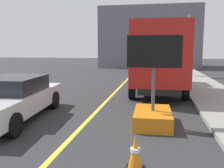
% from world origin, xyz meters
% --- Properties ---
extents(lane_center_stripe, '(0.14, 36.00, 0.01)m').
position_xyz_m(lane_center_stripe, '(0.00, 6.00, 0.00)').
color(lane_center_stripe, yellow).
rests_on(lane_center_stripe, ground).
extents(arrow_board_trailer, '(1.60, 1.83, 2.70)m').
position_xyz_m(arrow_board_trailer, '(2.07, 8.39, 0.48)').
color(arrow_board_trailer, orange).
rests_on(arrow_board_trailer, ground).
extents(box_truck, '(2.77, 7.55, 3.47)m').
position_xyz_m(box_truck, '(2.21, 14.20, 1.87)').
color(box_truck, black).
rests_on(box_truck, ground).
extents(pickup_car, '(2.35, 4.93, 1.38)m').
position_xyz_m(pickup_car, '(-2.53, 8.24, 0.70)').
color(pickup_car, silver).
rests_on(pickup_car, ground).
extents(highway_guide_sign, '(2.79, 0.18, 5.00)m').
position_xyz_m(highway_guide_sign, '(3.89, 22.13, 3.42)').
color(highway_guide_sign, gray).
rests_on(highway_guide_sign, ground).
extents(far_building_block, '(12.02, 7.24, 7.30)m').
position_xyz_m(far_building_block, '(1.18, 33.41, 3.65)').
color(far_building_block, slate).
rests_on(far_building_block, ground).
extents(traffic_cone_mid_lane, '(0.36, 0.36, 0.69)m').
position_xyz_m(traffic_cone_mid_lane, '(1.79, 5.50, 0.34)').
color(traffic_cone_mid_lane, black).
rests_on(traffic_cone_mid_lane, ground).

